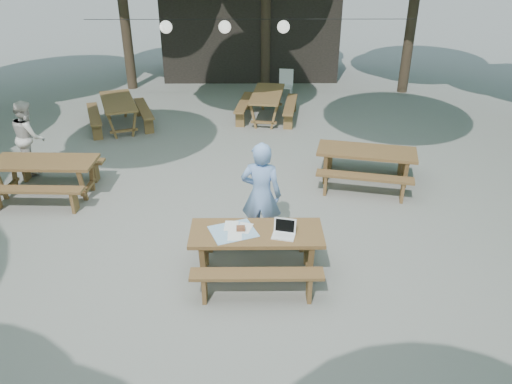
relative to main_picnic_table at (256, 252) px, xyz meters
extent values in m
plane|color=slate|center=(-0.59, 1.78, -0.39)|extent=(80.00, 80.00, 0.00)
cube|color=black|center=(-0.09, 12.28, 1.01)|extent=(6.00, 3.00, 2.80)
cube|color=brown|center=(0.00, 0.00, 0.33)|extent=(2.00, 0.80, 0.06)
cube|color=brown|center=(0.00, -0.65, 0.06)|extent=(1.90, 0.28, 0.05)
cube|color=brown|center=(0.00, 0.65, 0.06)|extent=(1.90, 0.28, 0.05)
cube|color=brown|center=(0.00, 0.00, -0.04)|extent=(1.70, 0.70, 0.69)
cube|color=brown|center=(-4.15, 2.62, 0.33)|extent=(2.03, 0.87, 0.06)
cube|color=brown|center=(-4.17, 1.97, 0.06)|extent=(1.91, 0.35, 0.05)
cube|color=brown|center=(-4.12, 3.27, 0.06)|extent=(1.91, 0.35, 0.05)
cube|color=brown|center=(-4.15, 2.62, -0.04)|extent=(1.72, 0.76, 0.69)
cube|color=brown|center=(2.30, 3.09, 0.33)|extent=(2.13, 1.23, 0.06)
cube|color=brown|center=(2.15, 2.45, 0.06)|extent=(1.91, 0.70, 0.05)
cube|color=brown|center=(2.44, 3.72, 0.06)|extent=(1.91, 0.70, 0.05)
cube|color=brown|center=(2.30, 3.09, -0.04)|extent=(1.81, 1.06, 0.69)
cube|color=brown|center=(-3.61, 6.50, 0.33)|extent=(1.42, 2.15, 0.06)
cube|color=brown|center=(-3.00, 6.71, 0.06)|extent=(0.89, 1.89, 0.05)
cube|color=brown|center=(-4.23, 6.28, 0.06)|extent=(0.89, 1.89, 0.05)
cube|color=brown|center=(-3.61, 6.50, -0.04)|extent=(1.22, 1.84, 0.69)
cube|color=brown|center=(0.37, 7.13, 0.33)|extent=(1.08, 2.09, 0.06)
cube|color=brown|center=(1.01, 7.04, 0.06)|extent=(0.55, 1.92, 0.05)
cube|color=brown|center=(-0.28, 7.22, 0.06)|extent=(0.55, 1.92, 0.05)
cube|color=brown|center=(0.37, 7.13, -0.04)|extent=(0.94, 1.78, 0.69)
imported|color=#799EDC|center=(0.09, 0.85, 0.53)|extent=(0.74, 0.55, 1.84)
imported|color=silver|center=(-4.88, 3.79, 0.41)|extent=(0.89, 0.96, 1.59)
cube|color=silver|center=(0.99, 8.99, 0.01)|extent=(0.52, 0.52, 0.04)
cube|color=silver|center=(1.03, 9.19, 0.27)|extent=(0.44, 0.12, 0.48)
cube|color=silver|center=(0.99, 8.99, -0.20)|extent=(0.49, 0.49, 0.38)
cube|color=white|center=(0.40, -0.14, 0.37)|extent=(0.37, 0.30, 0.02)
cube|color=white|center=(0.42, -0.03, 0.49)|extent=(0.33, 0.14, 0.23)
cube|color=black|center=(0.42, -0.04, 0.49)|extent=(0.28, 0.11, 0.19)
cube|color=#3A8BC6|center=(-0.35, 0.00, 0.37)|extent=(0.80, 0.75, 0.01)
cube|color=white|center=(-0.32, -0.11, 0.37)|extent=(0.21, 0.30, 0.00)
cube|color=white|center=(-0.18, 0.09, 0.37)|extent=(0.29, 0.34, 0.00)
cube|color=white|center=(-0.38, 0.14, 0.38)|extent=(0.23, 0.31, 0.00)
cube|color=brown|center=(-0.24, 0.02, 0.41)|extent=(0.13, 0.10, 0.06)
cylinder|color=black|center=(-0.09, 7.78, 2.21)|extent=(9.00, 0.02, 0.02)
sphere|color=white|center=(-2.39, 7.78, 2.01)|extent=(0.34, 0.34, 0.34)
sphere|color=white|center=(-0.79, 7.78, 2.01)|extent=(0.34, 0.34, 0.34)
sphere|color=white|center=(0.81, 7.78, 2.01)|extent=(0.34, 0.34, 0.34)
cylinder|color=#2D2319|center=(-4.09, 10.28, 2.25)|extent=(0.32, 0.32, 5.28)
cylinder|color=#2D2319|center=(0.41, 10.78, 2.10)|extent=(0.32, 0.32, 4.98)
cylinder|color=#2D2319|center=(4.91, 9.78, 2.18)|extent=(0.32, 0.32, 5.14)
camera|label=1|loc=(-0.06, -6.32, 4.37)|focal=35.00mm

